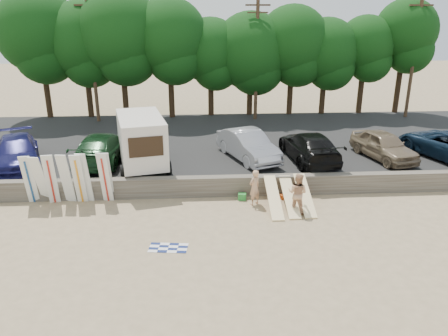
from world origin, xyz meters
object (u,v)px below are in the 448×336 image
Objects in this scene: box_trailer at (141,139)px; car_3 at (309,147)px; car_2 at (248,145)px; car_0 at (17,152)px; beachgoer_b at (298,193)px; beachgoer_a at (255,187)px; car_4 at (384,145)px; car_1 at (102,148)px; cooler at (242,197)px; car_5 at (447,144)px.

box_trailer reaches higher than car_3.
car_0 is at bearing 159.81° from car_2.
box_trailer is 0.90× the size of car_0.
beachgoer_a is at bearing 5.58° from beachgoer_b.
car_2 is 4.67m from beachgoer_a.
car_0 is 16.01m from car_3.
car_4 is (4.31, 0.04, -0.02)m from car_3.
car_4 is (7.69, -0.39, -0.04)m from car_2.
car_1 is (4.47, 0.35, 0.04)m from car_0.
box_trailer is 13.54m from car_4.
beachgoer_a is 0.92× the size of beachgoer_b.
car_2 is (5.81, 1.04, -0.76)m from box_trailer.
cooler is at bearing 154.78° from car_1.
cooler is at bearing -121.76° from car_2.
car_2 reaches higher than cooler.
car_0 is 3.09× the size of beachgoer_a.
car_2 is 7.70m from car_4.
car_5 is 15.24× the size of cooler.
beachgoer_a is at bearing -38.26° from cooler.
car_2 is at bearing -176.61° from car_1.
beachgoer_a is at bearing -45.27° from box_trailer.
car_4 reaches higher than cooler.
car_3 is 5.46m from beachgoer_b.
car_1 is at bearing -8.21° from car_3.
car_0 is (-6.81, 0.72, -0.80)m from box_trailer.
car_3 is at bearing -167.91° from beachgoer_a.
car_5 is 11.10m from beachgoer_b.
beachgoer_b is (-6.06, -5.18, -0.54)m from car_4.
car_3 reaches higher than cooler.
car_3 reaches higher than car_0.
beachgoer_b is at bearing -23.51° from cooler.
box_trailer is 12.63× the size of cooler.
beachgoer_b is at bearing -95.27° from car_2.
car_5 is at bearing 174.61° from car_3.
car_2 is at bearing -129.86° from beachgoer_a.
car_2 reaches higher than beachgoer_b.
car_3 is 0.96× the size of car_5.
car_4 is 7.99m from beachgoer_b.
car_1 is 3.25× the size of beachgoer_a.
car_2 reaches higher than car_4.
beachgoer_b reaches higher than beachgoer_a.
car_2 is 2.65× the size of beachgoer_b.
car_0 is at bearing -6.33° from car_3.
car_1 is 19.57m from car_5.
car_3 is at bearing 165.92° from car_4.
car_4 is at bearing 174.57° from car_3.
car_5 is at bearing -20.80° from car_0.
beachgoer_b is at bearing -43.99° from box_trailer.
car_4 is (13.50, 0.65, -0.80)m from box_trailer.
car_4 is at bearing -19.08° from car_5.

